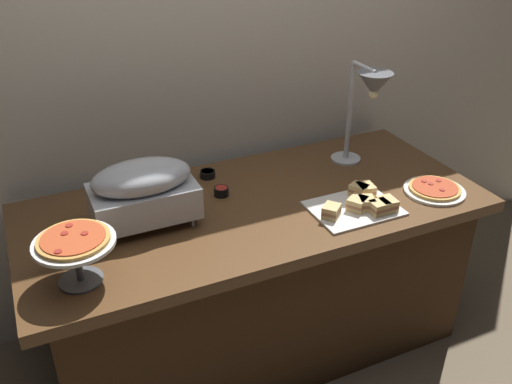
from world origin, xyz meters
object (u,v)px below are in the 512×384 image
heat_lamp (369,94)px  pizza_plate_center (75,245)px  sandwich_platter (360,204)px  sauce_cup_near (208,174)px  chafing_dish (143,190)px  sauce_cup_far (221,191)px  pizza_plate_front (435,189)px

heat_lamp → pizza_plate_center: size_ratio=1.81×
sandwich_platter → sauce_cup_near: bearing=131.8°
chafing_dish → sauce_cup_near: bearing=37.3°
sandwich_platter → sauce_cup_far: sandwich_platter is taller
sandwich_platter → sauce_cup_far: (-0.47, 0.34, -0.00)m
chafing_dish → pizza_plate_center: chafing_dish is taller
chafing_dish → sauce_cup_near: chafing_dish is taller
sandwich_platter → sauce_cup_far: size_ratio=5.64×
chafing_dish → sauce_cup_near: size_ratio=5.75×
pizza_plate_front → sandwich_platter: 0.37m
heat_lamp → pizza_plate_front: size_ratio=1.86×
chafing_dish → sandwich_platter: size_ratio=1.13×
sandwich_platter → sauce_cup_far: bearing=144.1°
heat_lamp → sandwich_platter: bearing=-124.8°
heat_lamp → sandwich_platter: size_ratio=1.38×
pizza_plate_front → sandwich_platter: sandwich_platter is taller
chafing_dish → sauce_cup_near: 0.46m
pizza_plate_front → sauce_cup_far: sauce_cup_far is taller
sauce_cup_near → heat_lamp: bearing=-19.9°
pizza_plate_center → pizza_plate_front: bearing=-0.4°
pizza_plate_front → pizza_plate_center: size_ratio=0.98×
heat_lamp → pizza_plate_center: (-1.30, -0.28, -0.23)m
sandwich_platter → sauce_cup_near: (-0.46, 0.52, -0.01)m
pizza_plate_front → sandwich_platter: size_ratio=0.74×
heat_lamp → sauce_cup_near: 0.78m
heat_lamp → sandwich_platter: 0.49m
pizza_plate_center → sandwich_platter: pizza_plate_center is taller
sauce_cup_near → sauce_cup_far: sauce_cup_far is taller
pizza_plate_front → sauce_cup_near: bearing=147.4°
chafing_dish → sauce_cup_far: chafing_dish is taller
chafing_dish → sauce_cup_far: 0.38m
heat_lamp → sauce_cup_far: heat_lamp is taller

